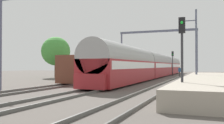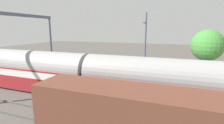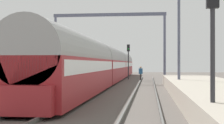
% 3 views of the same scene
% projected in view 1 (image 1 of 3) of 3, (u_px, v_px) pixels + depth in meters
% --- Properties ---
extents(ground, '(120.00, 120.00, 0.00)m').
position_uv_depth(ground, '(117.00, 86.00, 22.94)').
color(ground, '#57504A').
extents(track_far_west, '(1.52, 60.00, 0.16)m').
position_uv_depth(track_far_west, '(76.00, 83.00, 24.50)').
color(track_far_west, '#585855').
rests_on(track_far_west, ground).
extents(track_west, '(1.52, 60.00, 0.16)m').
position_uv_depth(track_west, '(117.00, 85.00, 22.94)').
color(track_west, '#585855').
rests_on(track_west, ground).
extents(track_east, '(1.52, 60.00, 0.16)m').
position_uv_depth(track_east, '(164.00, 86.00, 21.39)').
color(track_east, '#585855').
rests_on(track_east, ground).
extents(platform, '(4.40, 28.00, 0.90)m').
position_uv_depth(platform, '(211.00, 81.00, 21.89)').
color(platform, '#A39989').
rests_on(platform, ground).
extents(passenger_train, '(2.93, 49.20, 3.82)m').
position_uv_depth(passenger_train, '(156.00, 65.00, 40.58)').
color(passenger_train, maroon).
rests_on(passenger_train, ground).
extents(freight_car, '(2.80, 13.00, 2.70)m').
position_uv_depth(freight_car, '(97.00, 69.00, 29.14)').
color(freight_car, brown).
rests_on(freight_car, ground).
extents(person_crossing, '(0.46, 0.36, 1.73)m').
position_uv_depth(person_crossing, '(180.00, 71.00, 40.35)').
color(person_crossing, '#323232').
rests_on(person_crossing, ground).
extents(railway_signal_near, '(0.36, 0.30, 4.60)m').
position_uv_depth(railway_signal_near, '(182.00, 46.00, 14.06)').
color(railway_signal_near, '#2D2D33').
rests_on(railway_signal_near, ground).
extents(railway_signal_far, '(0.36, 0.30, 4.52)m').
position_uv_depth(railway_signal_far, '(173.00, 60.00, 45.59)').
color(railway_signal_far, '#2D2D33').
rests_on(railway_signal_far, ground).
extents(catenary_gantry, '(13.08, 0.28, 7.86)m').
position_uv_depth(catenary_gantry, '(157.00, 43.00, 41.69)').
color(catenary_gantry, slate).
rests_on(catenary_gantry, ground).
extents(catenary_pole_west_near, '(1.90, 0.20, 8.00)m').
position_uv_depth(catenary_pole_west_near, '(1.00, 35.00, 18.64)').
color(catenary_pole_west_near, slate).
rests_on(catenary_pole_west_near, ground).
extents(catenary_pole_east_mid, '(1.90, 0.20, 8.00)m').
position_uv_depth(catenary_pole_east_mid, '(196.00, 45.00, 26.87)').
color(catenary_pole_east_mid, slate).
rests_on(catenary_pole_east_mid, ground).
extents(tree_west_background, '(4.47, 4.47, 6.35)m').
position_uv_depth(tree_west_background, '(56.00, 51.00, 38.45)').
color(tree_west_background, '#4C3826').
rests_on(tree_west_background, ground).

